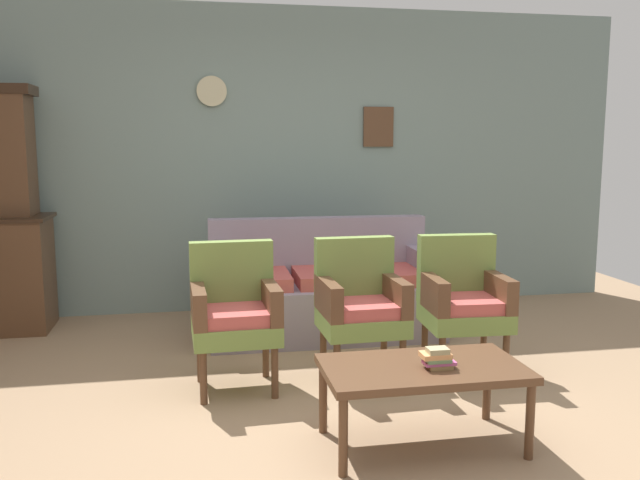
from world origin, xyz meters
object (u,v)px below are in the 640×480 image
Objects in this scene: armchair_row_middle at (235,309)px; armchair_near_couch_end at (360,302)px; book_stack_on_table at (437,358)px; armchair_by_doorway at (463,298)px; coffee_table at (423,374)px; floral_couch at (323,293)px.

armchair_row_middle is 1.00× the size of armchair_near_couch_end.
armchair_by_doorway is at bearing 61.58° from book_stack_on_table.
coffee_table is 0.12m from book_stack_on_table.
armchair_by_doorway is (0.70, -0.01, 0.00)m from armchair_near_couch_end.
coffee_table is 6.01× the size of book_stack_on_table.
floral_couch is at bearing 124.74° from armchair_by_doorway.
armchair_row_middle and armchair_near_couch_end have the same top height.
armchair_by_doorway is at bearing 58.06° from coffee_table.
floral_couch is at bearing 91.92° from armchair_near_couch_end.
armchair_near_couch_end is 0.70m from armchair_by_doorway.
armchair_near_couch_end is 1.03m from coffee_table.
armchair_near_couch_end is 1.08m from book_stack_on_table.
armchair_row_middle is (-0.77, -1.07, 0.17)m from floral_couch.
book_stack_on_table is (0.16, -2.12, 0.14)m from floral_couch.
floral_couch is at bearing 92.84° from coffee_table.
coffee_table is (-0.63, -1.01, -0.12)m from armchair_by_doorway.
coffee_table is at bearing -87.16° from floral_couch.
floral_couch and armchair_by_doorway have the same top height.
armchair_near_couch_end and armchair_by_doorway have the same top height.
armchair_row_middle is 1.32m from coffee_table.
floral_couch is 2.01× the size of armchair_near_couch_end.
armchair_row_middle is at bearing -178.18° from armchair_near_couch_end.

